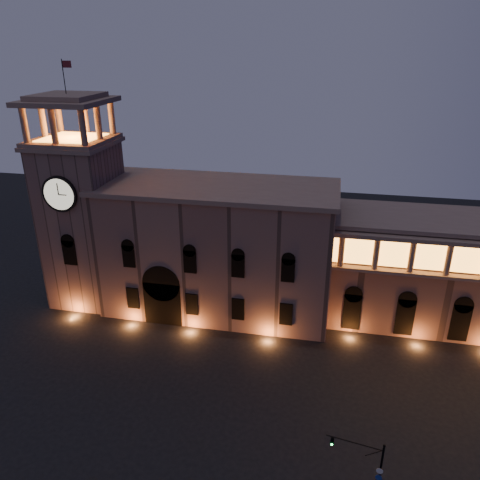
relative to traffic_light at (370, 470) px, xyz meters
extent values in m
plane|color=black|center=(-16.87, 5.23, -3.33)|extent=(160.00, 160.00, 0.00)
cube|color=#7D5C52|center=(-18.87, 27.23, 5.17)|extent=(30.00, 12.00, 17.00)
cube|color=#8C6F60|center=(-18.87, 27.23, 13.97)|extent=(30.80, 12.80, 0.60)
cube|color=black|center=(-24.87, 21.83, -0.33)|extent=(5.00, 1.40, 6.00)
cylinder|color=black|center=(-24.87, 21.83, 2.67)|extent=(5.00, 1.40, 5.00)
cube|color=orange|center=(-24.87, 21.63, -0.53)|extent=(4.20, 0.20, 5.00)
cube|color=#7D5C52|center=(-37.37, 26.23, 7.67)|extent=(9.00, 9.00, 22.00)
cube|color=#8C6F60|center=(-37.37, 26.23, 18.92)|extent=(9.80, 9.80, 0.50)
cylinder|color=black|center=(-37.37, 21.55, 13.67)|extent=(4.60, 0.35, 4.60)
cylinder|color=beige|center=(-37.37, 21.41, 13.67)|extent=(4.00, 0.12, 4.00)
cube|color=#8C6F60|center=(-37.37, 26.23, 19.42)|extent=(9.40, 9.40, 0.50)
cube|color=orange|center=(-37.37, 26.23, 19.72)|extent=(6.80, 6.80, 0.15)
cylinder|color=#8C6F60|center=(-41.17, 22.43, 21.77)|extent=(0.76, 0.76, 4.20)
cylinder|color=#8C6F60|center=(-37.37, 22.43, 21.77)|extent=(0.76, 0.76, 4.20)
cylinder|color=#8C6F60|center=(-33.57, 22.43, 21.77)|extent=(0.76, 0.76, 4.20)
cylinder|color=#8C6F60|center=(-41.17, 30.03, 21.77)|extent=(0.76, 0.76, 4.20)
cylinder|color=#8C6F60|center=(-37.37, 30.03, 21.77)|extent=(0.76, 0.76, 4.20)
cylinder|color=#8C6F60|center=(-33.57, 30.03, 21.77)|extent=(0.76, 0.76, 4.20)
cylinder|color=#8C6F60|center=(-41.17, 26.23, 21.77)|extent=(0.76, 0.76, 4.20)
cylinder|color=#8C6F60|center=(-33.57, 26.23, 21.77)|extent=(0.76, 0.76, 4.20)
cube|color=#8C6F60|center=(-37.37, 26.23, 24.17)|extent=(9.80, 9.80, 0.60)
cube|color=#8C6F60|center=(-37.37, 26.23, 24.77)|extent=(7.50, 7.50, 0.60)
cylinder|color=black|center=(-37.37, 26.23, 27.07)|extent=(0.10, 0.10, 4.00)
plane|color=maroon|center=(-36.77, 26.23, 28.47)|extent=(1.20, 0.00, 1.20)
cylinder|color=#8C6F60|center=(-2.87, 23.73, 8.17)|extent=(0.70, 0.70, 4.00)
cylinder|color=#8C6F60|center=(1.13, 23.73, 8.17)|extent=(0.70, 0.70, 4.00)
cylinder|color=#8C6F60|center=(5.13, 23.73, 8.17)|extent=(0.70, 0.70, 4.00)
cylinder|color=#8C6F60|center=(9.13, 23.73, 8.17)|extent=(0.70, 0.70, 4.00)
cylinder|color=black|center=(0.77, -0.12, -0.27)|extent=(0.18, 0.18, 6.14)
sphere|color=black|center=(0.77, -0.12, 2.89)|extent=(0.25, 0.25, 0.25)
cylinder|color=black|center=(-1.39, 0.24, 2.36)|extent=(4.34, 0.84, 0.11)
cube|color=black|center=(-3.03, 0.52, 1.93)|extent=(0.30, 0.29, 0.74)
cylinder|color=#0CE53F|center=(-3.06, 0.38, 1.68)|extent=(0.17, 0.10, 0.16)
cylinder|color=silver|center=(0.70, -0.24, 0.35)|extent=(0.52, 0.12, 0.53)
cylinder|color=navy|center=(0.70, -0.24, -0.35)|extent=(0.52, 0.12, 0.53)
camera|label=1|loc=(-4.77, -28.09, 31.05)|focal=35.00mm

